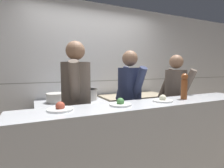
# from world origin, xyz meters

# --- Properties ---
(wall_back_tiled) EXTENTS (8.00, 0.06, 2.60)m
(wall_back_tiled) POSITION_xyz_m (0.00, 1.44, 1.30)
(wall_back_tiled) COLOR white
(wall_back_tiled) RESTS_ON ground_plane
(oven_range) EXTENTS (1.07, 0.71, 0.87)m
(oven_range) POSITION_xyz_m (-0.54, 1.04, 0.44)
(oven_range) COLOR #38383D
(oven_range) RESTS_ON ground_plane
(prep_counter) EXTENTS (1.24, 0.65, 0.89)m
(prep_counter) POSITION_xyz_m (0.64, 1.04, 0.44)
(prep_counter) COLOR gray
(prep_counter) RESTS_ON ground_plane
(pass_counter) EXTENTS (2.86, 0.45, 1.02)m
(pass_counter) POSITION_xyz_m (0.10, -0.20, 0.50)
(pass_counter) COLOR #B7BABF
(pass_counter) RESTS_ON ground_plane
(stock_pot) EXTENTS (0.31, 0.31, 0.15)m
(stock_pot) POSITION_xyz_m (-0.77, 1.02, 0.95)
(stock_pot) COLOR beige
(stock_pot) RESTS_ON oven_range
(sauce_pot) EXTENTS (0.29, 0.29, 0.18)m
(sauce_pot) POSITION_xyz_m (-0.24, 1.02, 0.97)
(sauce_pot) COLOR beige
(sauce_pot) RESTS_ON oven_range
(chefs_knife) EXTENTS (0.31, 0.21, 0.02)m
(chefs_knife) POSITION_xyz_m (0.56, 0.86, 0.90)
(chefs_knife) COLOR #B7BABF
(chefs_knife) RESTS_ON prep_counter
(plated_dish_main) EXTENTS (0.24, 0.24, 0.08)m
(plated_dish_main) POSITION_xyz_m (-0.87, -0.15, 1.04)
(plated_dish_main) COLOR white
(plated_dish_main) RESTS_ON pass_counter
(plated_dish_appetiser) EXTENTS (0.23, 0.23, 0.08)m
(plated_dish_appetiser) POSITION_xyz_m (-0.28, -0.19, 1.04)
(plated_dish_appetiser) COLOR white
(plated_dish_appetiser) RESTS_ON pass_counter
(plated_dish_dessert) EXTENTS (0.23, 0.23, 0.08)m
(plated_dish_dessert) POSITION_xyz_m (0.25, -0.20, 1.04)
(plated_dish_dessert) COLOR white
(plated_dish_dessert) RESTS_ON pass_counter
(pepper_mill) EXTENTS (0.08, 0.08, 0.32)m
(pepper_mill) POSITION_xyz_m (0.59, -0.19, 1.18)
(pepper_mill) COLOR brown
(pepper_mill) RESTS_ON pass_counter
(chef_head_cook) EXTENTS (0.44, 0.74, 1.71)m
(chef_head_cook) POSITION_xyz_m (-0.62, 0.33, 0.95)
(chef_head_cook) COLOR black
(chef_head_cook) RESTS_ON ground_plane
(chef_sous) EXTENTS (0.35, 0.72, 1.64)m
(chef_sous) POSITION_xyz_m (0.15, 0.37, 0.91)
(chef_sous) COLOR black
(chef_sous) RESTS_ON ground_plane
(chef_line) EXTENTS (0.36, 0.70, 1.60)m
(chef_line) POSITION_xyz_m (0.95, 0.32, 0.89)
(chef_line) COLOR black
(chef_line) RESTS_ON ground_plane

